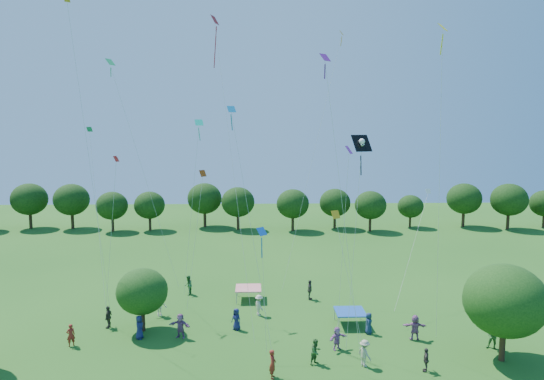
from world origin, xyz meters
The scene contains 38 objects.
near_tree_north centered at (-9.27, 19.07, 2.99)m, with size 3.70×3.70×4.66m.
near_tree_east centered at (14.66, 13.76, 3.97)m, with size 5.09×5.09×6.26m.
treeline centered at (-1.73, 55.43, 4.09)m, with size 88.01×8.77×6.77m.
tent_red_stripe centered at (-1.69, 25.35, 1.04)m, with size 2.20×2.20×1.10m.
tent_blue centered at (6.05, 19.66, 1.04)m, with size 2.20×2.20×1.10m.
crowd_person_0 centered at (7.11, 18.08, 0.78)m, with size 0.77×0.41×1.55m, color navy.
crowd_person_1 centered at (-0.02, 12.03, 0.87)m, with size 0.65×0.42×1.73m, color maroon.
crowd_person_2 centered at (2.75, 13.65, 0.81)m, with size 0.80×0.43×1.63m, color #2D5B27.
crowd_person_3 centered at (-0.79, 21.77, 0.83)m, with size 1.09×0.49×1.67m, color beige.
crowd_person_4 centered at (3.62, 25.24, 0.86)m, with size 1.01×0.46×1.73m, color #464038.
crowd_person_5 centered at (4.40, 15.62, 0.78)m, with size 1.46×0.52×1.56m, color #9A5C9E.
crowd_person_6 centered at (-2.47, 19.09, 0.80)m, with size 0.79×0.43×1.60m, color #1B1F50.
crowd_person_8 centered at (-7.07, 26.82, 0.86)m, with size 0.85×0.46×1.73m, color #275B2A.
crowd_person_9 centered at (-8.63, 21.90, 0.86)m, with size 1.12×0.50×1.72m, color beige.
crowd_person_10 centered at (9.33, 12.52, 0.74)m, with size 0.87×0.39×1.48m, color #3F3733.
crowd_person_11 centered at (-6.37, 17.83, 0.87)m, with size 1.63×0.58×1.75m, color #895084.
crowd_person_12 centered at (-9.22, 17.74, 0.84)m, with size 0.83×0.45×1.69m, color navy.
crowd_person_13 centered at (-13.60, 16.70, 0.78)m, with size 0.58×0.37×1.55m, color maroon.
crowd_person_14 centered at (14.88, 15.33, 0.90)m, with size 0.89×0.48×1.80m, color #30652B.
crowd_person_15 centered at (5.73, 13.26, 0.85)m, with size 1.11×0.50×1.70m, color #A4A283.
crowd_person_16 centered at (-11.97, 19.70, 0.83)m, with size 0.98×0.45×1.67m, color #3C3530.
crowd_person_17 centered at (10.11, 17.01, 0.89)m, with size 1.66×0.59×1.78m, color #95578D.
pirate_kite centered at (5.19, 13.03, 13.60)m, with size 1.39×1.01×13.03m.
red_high_kite centered at (-3.51, 20.80, 18.84)m, with size 3.23×8.69×21.73m.
small_kite_0 centered at (-5.21, 21.12, 9.54)m, with size 1.49×1.75×10.31m.
small_kite_1 centered at (-13.08, 19.57, 15.61)m, with size 2.02×0.83×22.23m.
small_kite_2 centered at (3.77, 10.94, 8.29)m, with size 2.06×1.22×8.90m.
small_kite_3 centered at (-14.34, 24.93, 11.04)m, with size 3.18×7.11×13.57m.
small_kite_4 centered at (-0.61, 12.30, 7.73)m, with size 0.64×0.72×7.73m.
small_kite_5 centered at (3.19, 10.69, 14.45)m, with size 2.59×0.73×17.30m.
small_kite_6 centered at (13.09, 25.30, 7.09)m, with size 5.51×8.74×8.06m.
small_kite_7 centered at (-5.76, 24.03, 12.86)m, with size 1.73×1.44×14.14m.
small_kite_8 centered at (-11.29, 20.00, 9.98)m, with size 1.47×0.53×11.46m.
small_kite_9 centered at (5.22, 28.24, 17.10)m, with size 5.88×6.10×22.22m.
small_kite_10 centered at (9.59, 12.53, 15.98)m, with size 1.72×2.86×19.11m.
small_kite_11 centered at (-11.92, 25.67, 16.65)m, with size 5.58×0.98×19.09m.
small_kite_12 centered at (-1.97, 15.11, 12.66)m, with size 2.78×3.59×14.82m.
small_kite_13 centered at (4.82, 15.40, 11.29)m, with size 0.71×1.06×12.32m.
Camera 1 is at (-0.90, -15.09, 14.65)m, focal length 32.00 mm.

